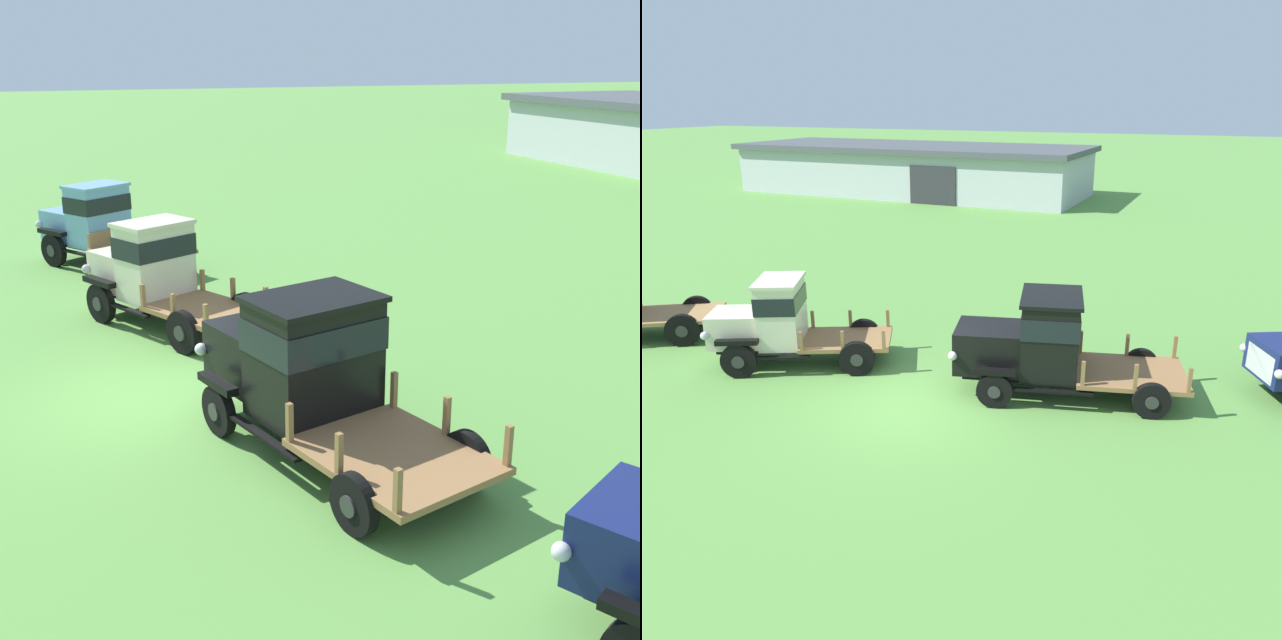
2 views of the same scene
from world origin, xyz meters
TOP-DOWN VIEW (x-y plane):
  - ground_plane at (0.00, 0.00)m, footprint 240.00×240.00m
  - farm_shed at (-15.53, 29.47)m, footprint 24.59×9.24m
  - vintage_truck_second_in_line at (-4.08, 0.84)m, footprint 4.66×3.37m
  - vintage_truck_midrow_center at (2.35, 1.95)m, footprint 5.46×3.15m

SIDE VIEW (x-z plane):
  - ground_plane at x=0.00m, z-range 0.00..0.00m
  - vintage_truck_second_in_line at x=-4.08m, z-range 0.01..2.24m
  - vintage_truck_midrow_center at x=2.35m, z-range 0.04..2.36m
  - farm_shed at x=-15.53m, z-range 0.02..3.39m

